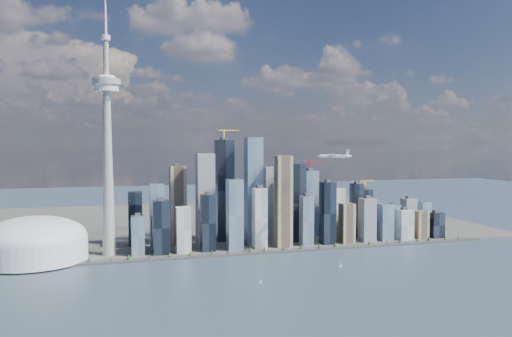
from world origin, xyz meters
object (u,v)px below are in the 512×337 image
object	(u,v)px
airplane	(335,156)
sailboat_west	(261,282)
sailboat_east	(341,265)
needle_tower	(107,141)
dome_stadium	(34,242)

from	to	relation	value
airplane	sailboat_west	size ratio (longest dim) A/B	7.92
airplane	sailboat_west	bearing A→B (deg)	-123.12
airplane	sailboat_east	xyz separation A→B (m)	(-24.05, -82.62, -203.01)
needle_tower	sailboat_west	world-z (taller)	needle_tower
needle_tower	sailboat_east	xyz separation A→B (m)	(418.86, -210.36, -232.82)
sailboat_west	airplane	bearing A→B (deg)	50.55
needle_tower	sailboat_west	xyz separation A→B (m)	(243.57, -273.37, -233.07)
needle_tower	dome_stadium	xyz separation A→B (m)	(-140.00, -10.00, -196.40)
needle_tower	airplane	bearing A→B (deg)	-16.09
dome_stadium	sailboat_west	xyz separation A→B (m)	(383.57, -263.37, -36.67)
dome_stadium	sailboat_west	distance (m)	466.73
needle_tower	sailboat_west	size ratio (longest dim) A/B	63.83
sailboat_west	sailboat_east	world-z (taller)	sailboat_east
dome_stadium	sailboat_west	size ratio (longest dim) A/B	23.19
dome_stadium	sailboat_east	xyz separation A→B (m)	(558.86, -200.36, -36.42)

